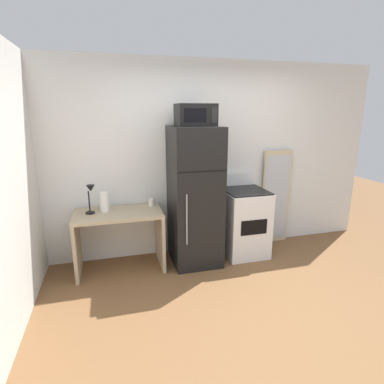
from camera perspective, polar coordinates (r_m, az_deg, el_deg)
name	(u,v)px	position (r m, az deg, el deg)	size (l,w,h in m)	color
ground_plane	(257,316)	(3.32, 11.96, -21.52)	(12.00, 12.00, 0.00)	brown
wall_back_white	(206,159)	(4.30, 2.58, 6.10)	(5.00, 0.10, 2.60)	silver
desk	(119,230)	(3.96, -13.31, -6.87)	(1.06, 0.58, 0.75)	tan
desk_lamp	(90,194)	(3.84, -18.27, -0.42)	(0.14, 0.12, 0.35)	black
coffee_mug	(151,202)	(4.05, -7.50, -1.88)	(0.08, 0.08, 0.10)	white
paper_towel_roll	(104,202)	(3.92, -15.88, -1.78)	(0.11, 0.11, 0.24)	white
refrigerator	(195,197)	(3.94, 0.51, -0.87)	(0.60, 0.68, 1.77)	black
microwave	(195,115)	(3.77, 0.64, 14.06)	(0.46, 0.35, 0.26)	black
oven_range	(244,222)	(4.34, 9.59, -5.40)	(0.57, 0.61, 1.10)	white
leaning_mirror	(276,197)	(4.76, 15.19, -0.94)	(0.44, 0.03, 1.40)	#C6B793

